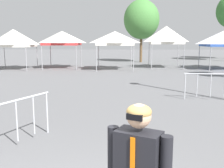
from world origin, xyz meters
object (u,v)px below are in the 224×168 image
canopy_tent_far_left (14,38)px  crowd_barrier_mid_lot (16,114)px  canopy_tent_far_right (166,35)px  tree_behind_tents_right (141,20)px  canopy_tent_left_of_center (115,38)px  traffic_cone_near_barrier (140,124)px  canopy_tent_behind_right (62,38)px  crowd_barrier_by_lift (211,81)px

canopy_tent_far_left → crowd_barrier_mid_lot: (6.68, -15.76, -1.82)m
canopy_tent_far_right → tree_behind_tents_right: tree_behind_tents_right is taller
canopy_tent_left_of_center → crowd_barrier_mid_lot: size_ratio=1.61×
traffic_cone_near_barrier → crowd_barrier_mid_lot: bearing=-163.9°
canopy_tent_behind_right → tree_behind_tents_right: (7.18, 6.83, 2.06)m
crowd_barrier_by_lift → tree_behind_tents_right: bearing=94.9°
canopy_tent_far_right → crowd_barrier_by_lift: 12.88m
tree_behind_tents_right → crowd_barrier_by_lift: tree_behind_tents_right is taller
tree_behind_tents_right → crowd_barrier_by_lift: bearing=-85.1°
canopy_tent_far_left → canopy_tent_behind_right: 3.91m
canopy_tent_far_right → tree_behind_tents_right: 6.64m
canopy_tent_far_left → crowd_barrier_mid_lot: bearing=-67.0°
canopy_tent_left_of_center → tree_behind_tents_right: (2.61, 7.90, 2.09)m
canopy_tent_behind_right → crowd_barrier_by_lift: size_ratio=1.52×
crowd_barrier_mid_lot → tree_behind_tents_right: bearing=80.0°
canopy_tent_left_of_center → canopy_tent_far_left: bearing=-178.8°
traffic_cone_near_barrier → crowd_barrier_by_lift: bearing=53.9°
canopy_tent_far_right → crowd_barrier_mid_lot: bearing=-108.7°
canopy_tent_behind_right → canopy_tent_far_left: bearing=-161.6°
tree_behind_tents_right → traffic_cone_near_barrier: 23.47m
canopy_tent_far_left → canopy_tent_far_right: bearing=8.6°
crowd_barrier_by_lift → traffic_cone_near_barrier: crowd_barrier_by_lift is taller
canopy_tent_far_right → traffic_cone_near_barrier: bearing=-100.7°
canopy_tent_behind_right → crowd_barrier_mid_lot: 17.35m
canopy_tent_behind_right → canopy_tent_far_right: (8.94, 0.69, 0.26)m
canopy_tent_far_right → canopy_tent_behind_right: bearing=-175.6°
crowd_barrier_mid_lot → crowd_barrier_by_lift: (5.84, 4.97, 0.00)m
canopy_tent_left_of_center → crowd_barrier_by_lift: size_ratio=1.49×
canopy_tent_behind_right → tree_behind_tents_right: tree_behind_tents_right is taller
canopy_tent_behind_right → crowd_barrier_mid_lot: canopy_tent_behind_right is taller
crowd_barrier_by_lift → canopy_tent_far_right: bearing=89.4°
canopy_tent_behind_right → canopy_tent_left_of_center: size_ratio=1.02×
canopy_tent_far_left → canopy_tent_far_right: size_ratio=0.91×
canopy_tent_left_of_center → crowd_barrier_by_lift: 11.88m
canopy_tent_far_left → canopy_tent_behind_right: canopy_tent_far_left is taller
crowd_barrier_by_lift → canopy_tent_far_left: bearing=139.2°
canopy_tent_behind_right → canopy_tent_far_right: bearing=4.4°
canopy_tent_left_of_center → tree_behind_tents_right: size_ratio=0.46×
canopy_tent_far_right → canopy_tent_far_left: bearing=-171.4°
canopy_tent_far_left → canopy_tent_left_of_center: canopy_tent_far_left is taller
canopy_tent_left_of_center → crowd_barrier_mid_lot: bearing=-95.7°
traffic_cone_near_barrier → tree_behind_tents_right: bearing=86.5°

